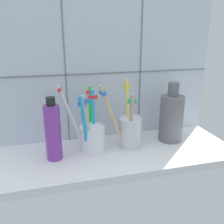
{
  "coord_description": "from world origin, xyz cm",
  "views": [
    {
      "loc": [
        -15.47,
        -55.51,
        32.11
      ],
      "look_at": [
        0.0,
        2.62,
        12.26
      ],
      "focal_mm": 39.31,
      "sensor_mm": 36.0,
      "label": 1
    }
  ],
  "objects_px": {
    "toothbrush_cup_right": "(130,129)",
    "ceramic_vase": "(171,117)",
    "soap_bottle": "(53,131)",
    "toothbrush_cup_left": "(91,134)"
  },
  "relations": [
    {
      "from": "toothbrush_cup_right",
      "to": "ceramic_vase",
      "type": "bearing_deg",
      "value": 4.2
    },
    {
      "from": "toothbrush_cup_right",
      "to": "ceramic_vase",
      "type": "height_order",
      "value": "toothbrush_cup_right"
    },
    {
      "from": "soap_bottle",
      "to": "ceramic_vase",
      "type": "bearing_deg",
      "value": 4.72
    },
    {
      "from": "ceramic_vase",
      "to": "soap_bottle",
      "type": "bearing_deg",
      "value": -175.28
    },
    {
      "from": "toothbrush_cup_left",
      "to": "soap_bottle",
      "type": "bearing_deg",
      "value": -169.25
    },
    {
      "from": "toothbrush_cup_right",
      "to": "ceramic_vase",
      "type": "distance_m",
      "value": 0.13
    },
    {
      "from": "ceramic_vase",
      "to": "toothbrush_cup_right",
      "type": "bearing_deg",
      "value": -175.8
    },
    {
      "from": "toothbrush_cup_left",
      "to": "ceramic_vase",
      "type": "xyz_separation_m",
      "value": [
        0.23,
        0.01,
        0.02
      ]
    },
    {
      "from": "toothbrush_cup_left",
      "to": "toothbrush_cup_right",
      "type": "xyz_separation_m",
      "value": [
        0.1,
        -0.0,
        0.0
      ]
    },
    {
      "from": "ceramic_vase",
      "to": "soap_bottle",
      "type": "distance_m",
      "value": 0.33
    }
  ]
}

